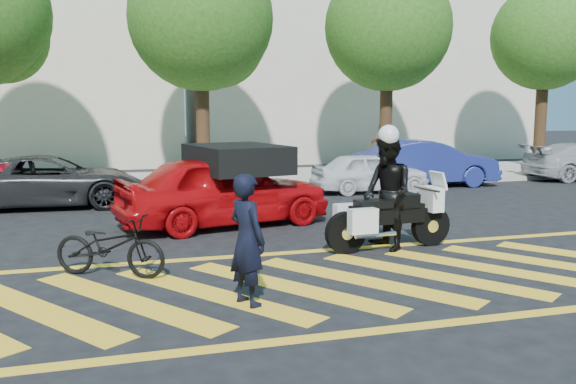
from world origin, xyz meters
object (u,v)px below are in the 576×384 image
object	(u,v)px
parked_mid_left	(51,181)
parked_right	(427,163)
officer_moto	(387,193)
bicycle	(110,246)
parked_mid_right	(370,172)
officer_bike	(247,240)
police_motorcycle	(388,217)
red_convertible	(224,190)

from	to	relation	value
parked_mid_left	parked_right	bearing A→B (deg)	-82.94
officer_moto	bicycle	bearing A→B (deg)	-89.62
officer_moto	parked_mid_right	bearing A→B (deg)	153.67
parked_right	parked_mid_left	bearing A→B (deg)	98.33
officer_bike	parked_mid_right	xyz separation A→B (m)	(5.65, 9.00, -0.25)
officer_bike	parked_right	xyz separation A→B (m)	(7.93, 9.78, -0.11)
officer_moto	police_motorcycle	bearing A→B (deg)	73.97
officer_moto	parked_mid_right	size ratio (longest dim) A/B	0.59
bicycle	police_motorcycle	size ratio (longest dim) A/B	0.72
bicycle	parked_right	world-z (taller)	parked_right
officer_moto	parked_mid_left	bearing A→B (deg)	-142.29
officer_bike	officer_moto	bearing A→B (deg)	-77.23
officer_bike	parked_mid_left	world-z (taller)	officer_bike
officer_bike	bicycle	distance (m)	2.50
police_motorcycle	parked_mid_right	size ratio (longest dim) A/B	0.71
police_motorcycle	officer_bike	bearing A→B (deg)	-147.97
officer_moto	parked_right	distance (m)	9.01
police_motorcycle	red_convertible	world-z (taller)	red_convertible
police_motorcycle	officer_moto	distance (m)	0.42
bicycle	officer_moto	world-z (taller)	officer_moto
parked_mid_right	parked_right	xyz separation A→B (m)	(2.27, 0.78, 0.14)
officer_bike	bicycle	size ratio (longest dim) A/B	0.96
officer_bike	parked_mid_right	size ratio (longest dim) A/B	0.49
police_motorcycle	red_convertible	distance (m)	3.77
parked_right	officer_bike	bearing A→B (deg)	144.50
bicycle	red_convertible	xyz separation A→B (m)	(2.31, 3.35, 0.30)
parked_right	bicycle	bearing A→B (deg)	133.18
parked_mid_left	parked_mid_right	bearing A→B (deg)	-86.80
bicycle	parked_right	size ratio (longest dim) A/B	0.40
parked_mid_right	officer_bike	bearing A→B (deg)	148.42
police_motorcycle	officer_moto	world-z (taller)	officer_moto
officer_bike	parked_mid_left	size ratio (longest dim) A/B	0.36
parked_mid_left	parked_right	size ratio (longest dim) A/B	1.05
police_motorcycle	parked_mid_left	bearing A→B (deg)	127.77
officer_bike	officer_moto	size ratio (longest dim) A/B	0.83
bicycle	police_motorcycle	distance (m)	4.69
officer_bike	red_convertible	xyz separation A→B (m)	(0.65, 5.18, -0.08)
parked_mid_right	parked_right	bearing A→B (deg)	-70.54
police_motorcycle	parked_right	xyz separation A→B (m)	(4.92, 7.53, 0.14)
officer_moto	parked_mid_left	size ratio (longest dim) A/B	0.44
red_convertible	parked_right	xyz separation A→B (m)	(7.28, 4.60, -0.04)
officer_moto	red_convertible	xyz separation A→B (m)	(-2.34, 2.93, -0.25)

